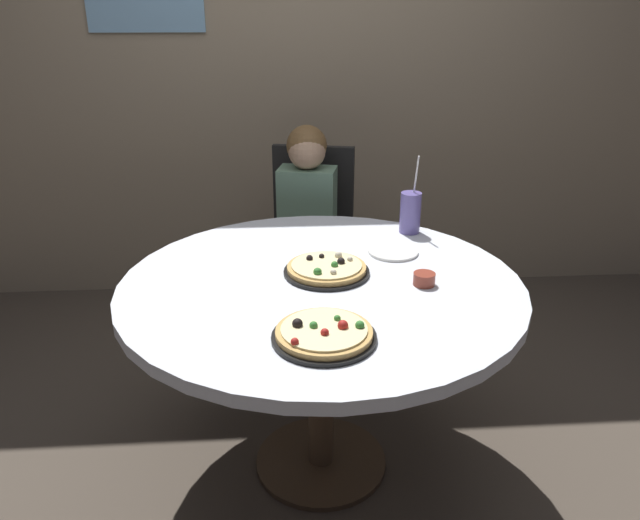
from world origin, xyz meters
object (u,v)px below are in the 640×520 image
at_px(dining_table, 321,305).
at_px(chair_wooden, 311,234).
at_px(pizza_cheese, 324,334).
at_px(plate_small, 393,252).
at_px(diner_child, 305,257).
at_px(sauce_bowl, 424,279).
at_px(pizza_veggie, 327,269).
at_px(soda_cup, 410,212).

height_order(dining_table, chair_wooden, chair_wooden).
relative_size(pizza_cheese, plate_small, 1.57).
relative_size(diner_child, sauce_bowl, 15.46).
xyz_separation_m(chair_wooden, plate_small, (0.26, -0.80, 0.22)).
distance_m(diner_child, sauce_bowl, 1.00).
height_order(diner_child, pizza_veggie, diner_child).
distance_m(diner_child, pizza_cheese, 1.24).
distance_m(chair_wooden, sauce_bowl, 1.14).
xyz_separation_m(chair_wooden, sauce_bowl, (0.30, -1.07, 0.24)).
bearing_deg(diner_child, chair_wooden, 78.64).
xyz_separation_m(soda_cup, plate_small, (-0.10, -0.21, -0.08)).
distance_m(pizza_veggie, sauce_bowl, 0.32).
bearing_deg(soda_cup, pizza_veggie, -133.49).
height_order(pizza_veggie, pizza_cheese, same).
height_order(chair_wooden, plate_small, chair_wooden).
height_order(soda_cup, sauce_bowl, soda_cup).
bearing_deg(dining_table, plate_small, 38.08).
xyz_separation_m(dining_table, plate_small, (0.27, 0.22, 0.09)).
bearing_deg(chair_wooden, pizza_cheese, -91.56).
height_order(pizza_veggie, sauce_bowl, pizza_veggie).
height_order(pizza_veggie, soda_cup, soda_cup).
bearing_deg(sauce_bowl, dining_table, 170.12).
bearing_deg(plate_small, diner_child, 115.04).
relative_size(chair_wooden, sauce_bowl, 13.57).
bearing_deg(dining_table, sauce_bowl, -9.88).
xyz_separation_m(dining_table, pizza_veggie, (0.02, 0.05, 0.11)).
bearing_deg(pizza_cheese, plate_small, 63.53).
distance_m(dining_table, pizza_veggie, 0.12).
height_order(dining_table, soda_cup, soda_cup).
bearing_deg(plate_small, dining_table, -141.92).
xyz_separation_m(dining_table, pizza_cheese, (-0.02, -0.37, 0.11)).
height_order(pizza_veggie, plate_small, pizza_veggie).
bearing_deg(soda_cup, chair_wooden, 121.14).
bearing_deg(pizza_veggie, chair_wooden, 90.16).
bearing_deg(chair_wooden, dining_table, -91.11).
distance_m(dining_table, soda_cup, 0.59).
bearing_deg(chair_wooden, sauce_bowl, -74.15).
bearing_deg(soda_cup, diner_child, 133.58).
bearing_deg(sauce_bowl, plate_small, 100.32).
xyz_separation_m(soda_cup, sauce_bowl, (-0.05, -0.48, -0.06)).
relative_size(dining_table, soda_cup, 4.24).
distance_m(dining_table, pizza_cheese, 0.39).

